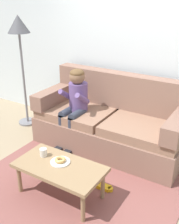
{
  "coord_description": "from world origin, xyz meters",
  "views": [
    {
      "loc": [
        1.46,
        -2.24,
        2.04
      ],
      "look_at": [
        -0.2,
        0.45,
        0.65
      ],
      "focal_mm": 44.11,
      "sensor_mm": 36.0,
      "label": 1
    }
  ],
  "objects": [
    {
      "name": "mug",
      "position": [
        -0.32,
        -0.32,
        0.43
      ],
      "size": [
        0.08,
        0.08,
        0.09
      ],
      "primitive_type": "cylinder",
      "color": "silver",
      "rests_on": "coffee_table"
    },
    {
      "name": "coffee_table",
      "position": [
        -0.06,
        -0.38,
        0.34
      ],
      "size": [
        0.94,
        0.5,
        0.38
      ],
      "color": "#937551",
      "rests_on": "ground"
    },
    {
      "name": "person_child",
      "position": [
        -0.55,
        0.64,
        0.67
      ],
      "size": [
        0.34,
        0.58,
        1.1
      ],
      "color": "#664C84",
      "rests_on": "ground"
    },
    {
      "name": "plate",
      "position": [
        -0.08,
        -0.33,
        0.39
      ],
      "size": [
        0.21,
        0.21,
        0.01
      ],
      "primitive_type": "cylinder",
      "color": "white",
      "rests_on": "coffee_table"
    },
    {
      "name": "wall_back",
      "position": [
        0.0,
        1.4,
        1.4
      ],
      "size": [
        8.0,
        0.1,
        2.8
      ],
      "primitive_type": "cube",
      "color": "silver",
      "rests_on": "ground"
    },
    {
      "name": "donut",
      "position": [
        -0.08,
        -0.33,
        0.42
      ],
      "size": [
        0.14,
        0.14,
        0.04
      ],
      "primitive_type": "torus",
      "rotation": [
        0.0,
        0.0,
        0.14
      ],
      "color": "tan",
      "rests_on": "plate"
    },
    {
      "name": "floor_lamp",
      "position": [
        -1.64,
        0.78,
        1.43
      ],
      "size": [
        0.33,
        0.33,
        1.74
      ],
      "color": "slate",
      "rests_on": "ground"
    },
    {
      "name": "ground",
      "position": [
        0.0,
        0.0,
        0.0
      ],
      "size": [
        10.0,
        10.0,
        0.0
      ],
      "primitive_type": "plane",
      "color": "#9E896B"
    },
    {
      "name": "toy_controller",
      "position": [
        0.29,
        -0.05,
        0.03
      ],
      "size": [
        0.23,
        0.09,
        0.05
      ],
      "rotation": [
        0.0,
        0.0,
        -0.26
      ],
      "color": "gold",
      "rests_on": "ground"
    },
    {
      "name": "couch",
      "position": [
        -0.09,
        0.85,
        0.36
      ],
      "size": [
        2.06,
        0.9,
        1.0
      ],
      "color": "#846051",
      "rests_on": "ground"
    },
    {
      "name": "area_rug",
      "position": [
        0.0,
        -0.25,
        0.01
      ],
      "size": [
        2.26,
        1.82,
        0.01
      ],
      "primitive_type": "cube",
      "color": "brown",
      "rests_on": "ground"
    }
  ]
}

